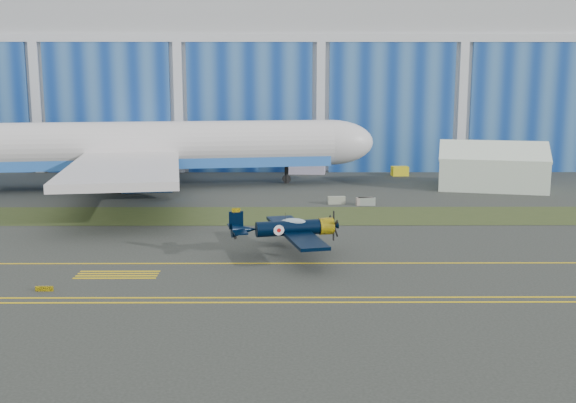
{
  "coord_description": "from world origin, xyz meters",
  "views": [
    {
      "loc": [
        -5.67,
        -56.07,
        14.04
      ],
      "look_at": [
        -5.31,
        6.6,
        2.86
      ],
      "focal_mm": 42.0,
      "sensor_mm": 36.0,
      "label": 1
    }
  ],
  "objects_px": {
    "jetliner": "(139,94)",
    "warbird": "(289,228)",
    "tug": "(400,171)",
    "tent": "(492,164)",
    "shipping_container": "(306,165)"
  },
  "relations": [
    {
      "from": "tent",
      "to": "tug",
      "type": "height_order",
      "value": "tent"
    },
    {
      "from": "jetliner",
      "to": "tent",
      "type": "bearing_deg",
      "value": -10.78
    },
    {
      "from": "tent",
      "to": "tug",
      "type": "bearing_deg",
      "value": 144.23
    },
    {
      "from": "tug",
      "to": "jetliner",
      "type": "bearing_deg",
      "value": -171.07
    },
    {
      "from": "warbird",
      "to": "jetliner",
      "type": "relative_size",
      "value": 0.18
    },
    {
      "from": "shipping_container",
      "to": "tug",
      "type": "relative_size",
      "value": 2.41
    },
    {
      "from": "jetliner",
      "to": "shipping_container",
      "type": "height_order",
      "value": "jetliner"
    },
    {
      "from": "tent",
      "to": "shipping_container",
      "type": "bearing_deg",
      "value": 163.12
    },
    {
      "from": "warbird",
      "to": "jetliner",
      "type": "xyz_separation_m",
      "value": [
        -19.58,
        36.67,
        10.22
      ]
    },
    {
      "from": "shipping_container",
      "to": "warbird",
      "type": "bearing_deg",
      "value": -87.97
    },
    {
      "from": "warbird",
      "to": "tent",
      "type": "bearing_deg",
      "value": 38.91
    },
    {
      "from": "jetliner",
      "to": "warbird",
      "type": "bearing_deg",
      "value": -70.93
    },
    {
      "from": "jetliner",
      "to": "tent",
      "type": "xyz_separation_m",
      "value": [
        46.95,
        -1.44,
        -9.28
      ]
    },
    {
      "from": "tent",
      "to": "tug",
      "type": "xyz_separation_m",
      "value": [
        -10.22,
        12.01,
        -2.5
      ]
    },
    {
      "from": "tent",
      "to": "jetliner",
      "type": "bearing_deg",
      "value": -167.93
    }
  ]
}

